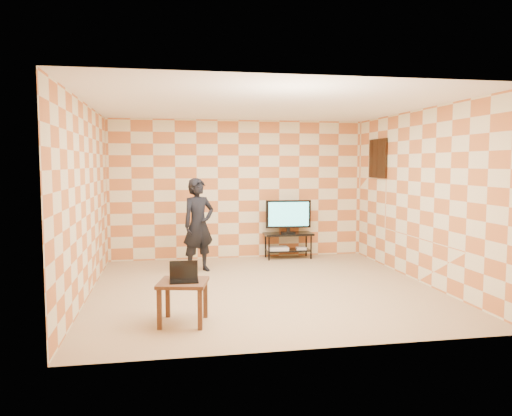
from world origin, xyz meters
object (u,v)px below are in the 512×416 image
object	(u,v)px
tv_stand	(288,240)
side_table	(183,289)
person	(198,225)
tv	(288,215)

from	to	relation	value
tv_stand	side_table	world-z (taller)	same
side_table	tv_stand	bearing A→B (deg)	59.50
side_table	person	size ratio (longest dim) A/B	0.40
tv	side_table	size ratio (longest dim) A/B	1.37
person	side_table	bearing A→B (deg)	-123.22
tv	person	distance (m)	2.02
side_table	person	world-z (taller)	person
tv_stand	side_table	distance (m)	4.28
tv	side_table	distance (m)	4.30
tv_stand	tv	world-z (taller)	tv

